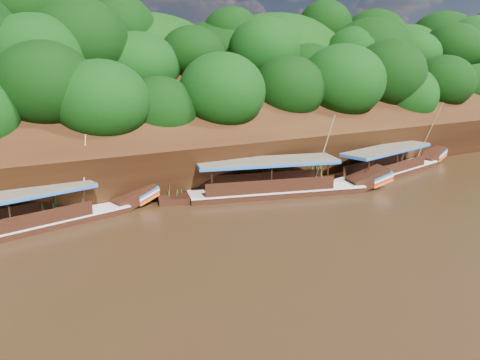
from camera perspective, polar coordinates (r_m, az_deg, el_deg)
name	(u,v)px	position (r m, az deg, el deg)	size (l,w,h in m)	color
ground	(330,227)	(27.65, 10.88, -5.68)	(160.00, 160.00, 0.00)	black
riverbank	(178,139)	(46.24, -7.57, 5.03)	(120.00, 30.06, 19.40)	black
boat_0	(396,167)	(41.87, 18.43, 1.52)	(14.66, 4.88, 6.31)	black
boat_1	(288,186)	(33.69, 5.82, -0.75)	(15.13, 6.03, 6.26)	black
boat_2	(35,220)	(29.22, -23.69, -4.47)	(14.93, 5.06, 5.47)	black
reeds	(202,184)	(33.06, -4.68, -0.53)	(48.32, 2.30, 2.09)	#2A5715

